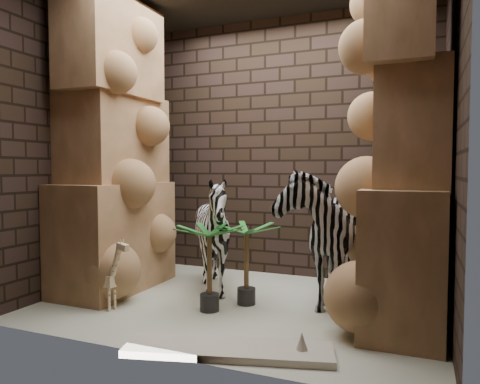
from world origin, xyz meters
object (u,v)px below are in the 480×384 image
at_px(palm_front, 246,263).
at_px(zebra_right, 321,223).
at_px(surfboard, 228,350).
at_px(giraffe_toy, 105,272).
at_px(zebra_left, 214,241).
at_px(palm_back, 209,268).

bearing_deg(palm_front, zebra_right, 29.44).
relative_size(zebra_right, surfboard, 1.05).
relative_size(zebra_right, giraffe_toy, 2.24).
distance_m(zebra_left, giraffe_toy, 1.08).
bearing_deg(giraffe_toy, zebra_right, 36.81).
xyz_separation_m(zebra_left, palm_back, (0.20, -0.50, -0.14)).
bearing_deg(palm_back, palm_front, 52.42).
xyz_separation_m(palm_front, palm_back, (-0.23, -0.30, 0.00)).
bearing_deg(palm_back, zebra_left, 111.44).
distance_m(zebra_right, zebra_left, 1.07).
relative_size(palm_front, palm_back, 0.99).
relative_size(zebra_right, palm_back, 1.92).
distance_m(zebra_right, surfboard, 1.60).
xyz_separation_m(giraffe_toy, palm_back, (0.89, 0.30, 0.05)).
height_order(zebra_right, palm_front, zebra_right).
height_order(zebra_left, giraffe_toy, zebra_left).
bearing_deg(surfboard, palm_front, 90.07).
bearing_deg(surfboard, palm_back, 109.29).
height_order(palm_front, palm_back, palm_back).
bearing_deg(giraffe_toy, zebra_left, 57.42).
height_order(palm_back, surfboard, palm_back).
xyz_separation_m(zebra_left, palm_front, (0.43, -0.20, -0.15)).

